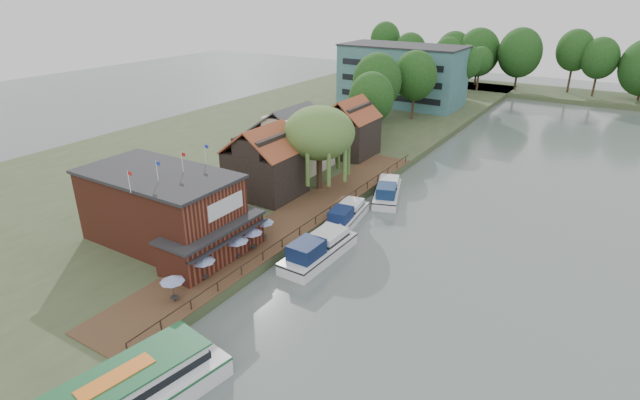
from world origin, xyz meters
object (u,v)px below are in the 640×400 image
Objects in this scene: willow at (319,149)px; cottage_c at (350,127)px; cruiser_0 at (319,246)px; cottage_b at (293,138)px; cruiser_1 at (347,213)px; swan at (181,345)px; hotel_block at (402,75)px; umbrella_4 at (263,229)px; umbrella_3 at (252,239)px; cruiser_2 at (388,189)px; umbrella_2 at (236,247)px; umbrella_1 at (203,268)px; umbrella_0 at (173,288)px; pub at (176,212)px; cottage_a at (265,161)px.

cottage_c is at bearing 104.04° from willow.
cottage_b is at bearing 132.13° from cruiser_0.
cottage_b is 17.64m from cruiser_1.
cruiser_1 is 21.39× the size of swan.
hotel_block reaches higher than umbrella_4.
cottage_b reaches higher than umbrella_3.
willow reaches higher than cruiser_2.
umbrella_3 reaches higher than cruiser_2.
willow reaches higher than umbrella_2.
umbrella_1 and umbrella_2 have the same top height.
umbrella_0 is 1.00× the size of umbrella_1.
pub is 2.33× the size of cottage_a.
pub is at bearing 136.60° from swan.
hotel_block is 79.40m from umbrella_0.
cottage_a is 3.62× the size of umbrella_4.
cruiser_0 is at bearing 84.37° from swan.
umbrella_4 is (-0.32, 8.65, 0.00)m from umbrella_1.
cottage_c reaches higher than cruiser_0.
pub is at bearing -86.19° from cottage_a.
willow is (3.50, -14.00, 0.96)m from cottage_c.
cruiser_2 is (0.97, 8.63, 0.09)m from cruiser_1.
cruiser_2 is (4.34, 30.74, -1.06)m from umbrella_0.
cottage_c reaches higher than cruiser_1.
umbrella_2 and umbrella_4 have the same top height.
cottage_a is 12.39m from umbrella_4.
umbrella_0 is 1.00× the size of umbrella_3.
cottage_c is 3.58× the size of umbrella_1.
cottage_a is at bearing 112.32° from umbrella_1.
cottage_b reaches higher than cruiser_2.
cruiser_1 is at bearing 90.37° from swan.
cottage_a reaches higher than umbrella_2.
cottage_b is at bearing 99.09° from pub.
umbrella_0 is at bearing -70.55° from cottage_a.
swan is at bearing -67.66° from cottage_b.
umbrella_1 is 18.91m from cruiser_1.
umbrella_2 is 7.86m from cruiser_0.
cottage_c is (8.00, -37.00, -1.90)m from hotel_block.
umbrella_2 is 4.37m from umbrella_4.
cottage_b is 4.04× the size of umbrella_1.
pub is 71.49m from hotel_block.
hotel_block is 10.69× the size of umbrella_1.
umbrella_2 is 2.05m from umbrella_3.
cottage_b is 30.34m from umbrella_1.
cruiser_0 is 8.79m from cruiser_1.
umbrella_2 is (6.48, -33.01, -2.96)m from cottage_c.
hotel_block is at bearing 102.19° from umbrella_4.
willow is 1.04× the size of cruiser_2.
pub is 8.51m from umbrella_4.
cottage_c is (4.00, 9.00, 0.00)m from cottage_b.
umbrella_4 is at bearing -62.59° from cottage_b.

